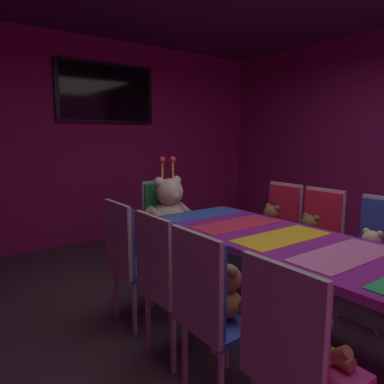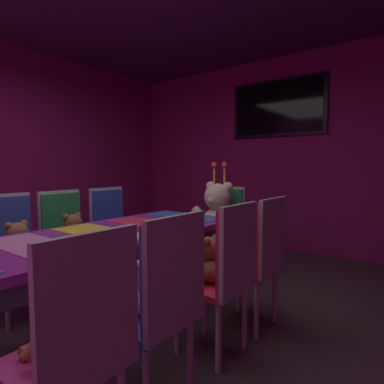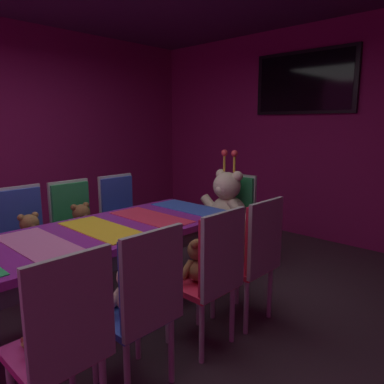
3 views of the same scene
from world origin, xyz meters
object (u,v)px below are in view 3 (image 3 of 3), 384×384
object	(u,v)px
teddy_left_1	(31,234)
throne_chair	(235,210)
chair_left_1	(24,231)
chair_left_2	(74,221)
banquet_table	(102,240)
teddy_right_1	(129,290)
teddy_right_2	(198,262)
chair_left_3	(120,211)
teddy_left_2	(82,223)
teddy_right_3	(240,245)
king_teddy_bear	(226,202)
chair_right_2	(214,267)
chair_right_0	(65,332)
chair_right_3	(256,250)
teddy_right_0	(51,326)
chair_right_1	(145,296)
wall_tv	(304,82)

from	to	relation	value
teddy_left_1	throne_chair	bearing A→B (deg)	68.97
chair_left_1	chair_left_2	size ratio (longest dim) A/B	1.00
banquet_table	teddy_right_1	distance (m)	0.77
teddy_left_1	teddy_right_2	world-z (taller)	teddy_left_1
chair_left_3	throne_chair	size ratio (longest dim) A/B	1.00
teddy_left_2	teddy_right_3	distance (m)	1.54
banquet_table	teddy_left_1	xyz separation A→B (m)	(-0.74, -0.24, -0.06)
throne_chair	king_teddy_bear	size ratio (longest dim) A/B	1.23
chair_left_1	chair_right_2	world-z (taller)	same
teddy_left_2	chair_right_0	world-z (taller)	chair_right_0
chair_right_0	teddy_right_1	size ratio (longest dim) A/B	3.22
chair_left_2	chair_right_3	world-z (taller)	same
teddy_right_0	king_teddy_bear	bearing A→B (deg)	-72.18
teddy_left_2	king_teddy_bear	world-z (taller)	king_teddy_bear
teddy_left_2	teddy_right_1	xyz separation A→B (m)	(1.43, -0.53, -0.02)
teddy_right_3	throne_chair	distance (m)	1.18
chair_right_0	chair_right_2	bearing A→B (deg)	-89.81
teddy_right_0	teddy_right_2	xyz separation A→B (m)	(-0.01, 1.05, 0.02)
teddy_right_0	chair_right_1	xyz separation A→B (m)	(0.13, 0.47, 0.03)
banquet_table	teddy_right_0	world-z (taller)	banquet_table
wall_tv	teddy_right_2	bearing A→B (deg)	-75.57
teddy_left_1	teddy_left_2	distance (m)	0.48
chair_right_1	throne_chair	xyz separation A→B (m)	(-0.86, 1.97, 0.00)
teddy_right_0	banquet_table	bearing A→B (deg)	-46.13
teddy_right_2	wall_tv	size ratio (longest dim) A/B	0.23
teddy_left_2	chair_right_2	xyz separation A→B (m)	(1.59, 0.05, -0.00)
banquet_table	chair_right_2	world-z (taller)	chair_right_2
teddy_right_3	teddy_right_1	bearing A→B (deg)	88.87
banquet_table	chair_left_1	bearing A→B (deg)	-165.02
teddy_right_1	king_teddy_bear	size ratio (longest dim) A/B	0.38
teddy_right_2	teddy_right_3	bearing A→B (deg)	-91.39
banquet_table	chair_right_0	xyz separation A→B (m)	(0.87, -0.76, -0.06)
teddy_right_0	teddy_right_2	bearing A→B (deg)	-89.65
teddy_right_1	teddy_right_2	world-z (taller)	teddy_right_2
throne_chair	wall_tv	bearing A→B (deg)	180.00
chair_right_3	chair_right_2	bearing A→B (deg)	88.47
chair_left_2	chair_left_1	bearing A→B (deg)	-92.52
chair_right_1	teddy_right_2	world-z (taller)	chair_right_1
teddy_right_3	king_teddy_bear	bearing A→B (deg)	-45.66
chair_left_2	teddy_right_0	bearing A→B (deg)	-32.13
teddy_right_0	teddy_left_1	bearing A→B (deg)	-19.67
teddy_left_1	chair_right_3	bearing A→B (deg)	31.63
chair_right_0	teddy_right_2	distance (m)	1.06
teddy_right_0	king_teddy_bear	size ratio (longest dim) A/B	0.35
chair_right_2	teddy_right_3	size ratio (longest dim) A/B	2.88
chair_left_1	king_teddy_bear	xyz separation A→B (m)	(0.88, 1.75, 0.12)
chair_right_3	teddy_right_0	bearing A→B (deg)	84.32
teddy_left_1	throne_chair	size ratio (longest dim) A/B	0.34
chair_right_2	teddy_right_3	distance (m)	0.49
teddy_left_1	chair_left_2	bearing A→B (deg)	104.74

